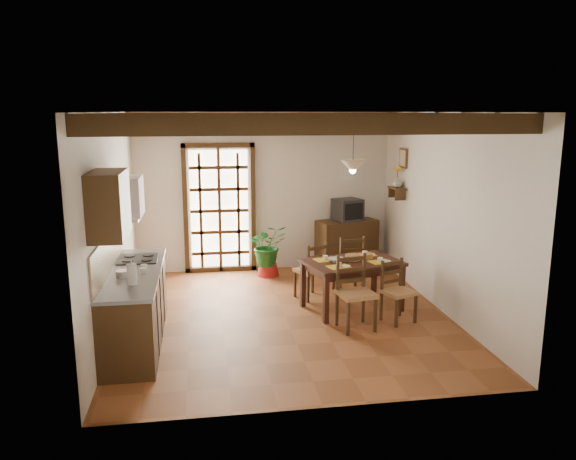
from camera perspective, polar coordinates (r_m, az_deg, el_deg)
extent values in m
plane|color=brown|center=(7.94, -0.27, -8.77)|extent=(5.00, 5.00, 0.00)
cube|color=silver|center=(10.00, -2.43, 3.85)|extent=(4.50, 0.02, 2.80)
cube|color=silver|center=(5.16, 3.88, -3.92)|extent=(4.50, 0.02, 2.80)
cube|color=silver|center=(7.56, -17.40, 0.66)|extent=(0.02, 5.00, 2.80)
cube|color=silver|center=(8.19, 15.48, 1.62)|extent=(0.02, 5.00, 2.80)
cube|color=white|center=(7.42, -0.29, 11.89)|extent=(4.50, 5.00, 0.02)
cube|color=black|center=(5.36, 3.12, 10.66)|extent=(4.50, 0.14, 0.20)
cube|color=black|center=(6.18, 1.48, 10.85)|extent=(4.50, 0.14, 0.20)
cube|color=black|center=(7.01, 0.23, 10.98)|extent=(4.50, 0.14, 0.20)
cube|color=black|center=(7.84, -0.76, 11.09)|extent=(4.50, 0.14, 0.20)
cube|color=black|center=(8.67, -1.56, 11.17)|extent=(4.50, 0.14, 0.20)
cube|color=black|center=(9.50, -2.22, 11.23)|extent=(4.50, 0.14, 0.20)
cube|color=white|center=(9.98, -6.98, 2.01)|extent=(1.01, 0.02, 2.11)
cube|color=#352211|center=(9.80, -7.13, 8.54)|extent=(1.26, 0.10, 0.08)
cube|color=#352211|center=(9.93, -10.37, 1.85)|extent=(0.08, 0.10, 2.28)
cube|color=#352211|center=(9.97, -3.57, 2.07)|extent=(0.08, 0.10, 2.28)
cube|color=#352211|center=(9.91, -6.96, 1.94)|extent=(1.01, 0.03, 2.02)
cube|color=#352211|center=(7.19, -15.22, -7.71)|extent=(0.60, 2.20, 0.88)
cube|color=slate|center=(7.05, -15.43, -4.19)|extent=(0.64, 2.25, 0.04)
cube|color=tan|center=(7.04, -17.83, -2.44)|extent=(0.02, 2.20, 0.50)
cube|color=#352211|center=(6.19, -17.76, 2.47)|extent=(0.35, 0.80, 0.70)
cube|color=white|center=(7.43, -16.09, 3.29)|extent=(0.38, 0.60, 0.50)
cube|color=silver|center=(7.47, -15.97, 1.24)|extent=(0.32, 0.55, 0.04)
cube|color=black|center=(7.58, -14.98, -2.86)|extent=(0.50, 0.55, 0.02)
cylinder|color=white|center=(6.49, -15.58, -4.41)|extent=(0.11, 0.11, 0.24)
cylinder|color=silver|center=(6.82, -16.51, -4.38)|extent=(0.14, 0.14, 0.10)
cube|color=#341811|center=(8.07, 6.56, -3.30)|extent=(1.49, 1.15, 0.05)
cube|color=#341811|center=(8.09, 6.55, -3.78)|extent=(1.35, 1.04, 0.09)
cube|color=#341811|center=(8.78, 8.74, -4.55)|extent=(0.08, 0.08, 0.67)
cube|color=#341811|center=(8.22, 1.53, -5.55)|extent=(0.08, 0.08, 0.67)
cube|color=#341811|center=(8.19, 11.48, -5.86)|extent=(0.08, 0.08, 0.67)
cube|color=#341811|center=(7.59, 3.89, -7.08)|extent=(0.08, 0.08, 0.67)
cube|color=#A97548|center=(7.41, 6.95, -6.47)|extent=(0.51, 0.49, 0.05)
cube|color=#352211|center=(7.49, 6.40, -4.28)|extent=(0.45, 0.11, 0.49)
cube|color=#352211|center=(7.49, 6.90, -8.21)|extent=(0.49, 0.47, 0.48)
cube|color=#A97548|center=(7.77, 11.19, -6.22)|extent=(0.49, 0.48, 0.05)
cube|color=#352211|center=(7.82, 10.50, -4.44)|extent=(0.37, 0.17, 0.43)
cube|color=#352211|center=(7.83, 11.12, -7.67)|extent=(0.47, 0.46, 0.42)
cube|color=#A97548|center=(8.58, 2.30, -4.12)|extent=(0.53, 0.53, 0.05)
cube|color=#352211|center=(8.40, 3.00, -2.92)|extent=(0.38, 0.21, 0.44)
cube|color=#352211|center=(8.65, 2.29, -5.50)|extent=(0.51, 0.50, 0.43)
cube|color=#A97548|center=(8.87, 6.17, -3.44)|extent=(0.46, 0.44, 0.05)
cube|color=#352211|center=(8.65, 6.57, -2.23)|extent=(0.43, 0.07, 0.47)
cube|color=#352211|center=(8.94, 6.13, -4.88)|extent=(0.44, 0.42, 0.46)
cube|color=gold|center=(7.80, 4.61, -3.89)|extent=(0.30, 0.23, 0.01)
cube|color=gold|center=(7.98, 9.25, -3.65)|extent=(0.30, 0.23, 0.01)
cube|color=gold|center=(8.19, 3.93, -3.11)|extent=(0.30, 0.23, 0.01)
cube|color=gold|center=(8.36, 8.37, -2.90)|extent=(0.30, 0.23, 0.01)
cylinder|color=olive|center=(8.07, 6.56, -3.06)|extent=(0.21, 0.21, 0.09)
imported|color=white|center=(7.99, 4.92, -3.05)|extent=(0.26, 0.26, 0.05)
cube|color=#352211|center=(10.18, 5.96, -1.50)|extent=(1.15, 0.72, 0.90)
cube|color=black|center=(10.05, 6.04, 2.06)|extent=(0.56, 0.54, 0.39)
cube|color=black|center=(9.85, 6.35, 1.85)|extent=(0.35, 0.14, 0.29)
cube|color=white|center=(10.21, 6.00, 5.94)|extent=(0.25, 0.03, 0.32)
cone|color=maroon|center=(9.82, -2.05, -4.00)|extent=(0.40, 0.40, 0.24)
imported|color=#144C19|center=(9.70, -2.07, -1.39)|extent=(1.91, 1.71, 1.88)
cube|color=#352211|center=(9.59, 11.03, 4.20)|extent=(0.20, 0.42, 0.03)
cube|color=#352211|center=(9.45, 11.36, 3.52)|extent=(0.18, 0.03, 0.18)
cube|color=#352211|center=(9.76, 10.67, 3.81)|extent=(0.18, 0.03, 0.18)
imported|color=#B2BFB2|center=(9.58, 11.06, 4.79)|extent=(0.15, 0.15, 0.15)
sphere|color=gold|center=(9.56, 11.11, 6.04)|extent=(0.14, 0.14, 0.14)
cylinder|color=#144C19|center=(9.57, 11.07, 5.15)|extent=(0.01, 0.01, 0.28)
cube|color=brown|center=(9.57, 11.63, 7.17)|extent=(0.03, 0.32, 0.32)
cube|color=#C3B292|center=(9.56, 11.55, 7.17)|extent=(0.01, 0.26, 0.26)
cylinder|color=black|center=(7.90, 6.67, 9.27)|extent=(0.01, 0.01, 0.70)
cone|color=beige|center=(7.92, 6.60, 6.60)|extent=(0.36, 0.36, 0.14)
sphere|color=#FFD88C|center=(7.93, 6.59, 6.03)|extent=(0.09, 0.09, 0.09)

